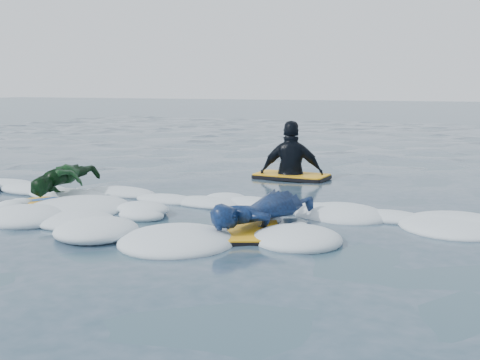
# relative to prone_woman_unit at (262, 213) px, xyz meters

# --- Properties ---
(ground) EXTENTS (120.00, 120.00, 0.00)m
(ground) POSITION_rel_prone_woman_unit_xyz_m (-1.83, -0.59, -0.20)
(ground) COLOR #1B2A42
(ground) RESTS_ON ground
(foam_band) EXTENTS (12.00, 3.10, 0.30)m
(foam_band) POSITION_rel_prone_woman_unit_xyz_m (-1.83, 0.44, -0.20)
(foam_band) COLOR silver
(foam_band) RESTS_ON ground
(prone_woman_unit) EXTENTS (0.94, 1.65, 0.40)m
(prone_woman_unit) POSITION_rel_prone_woman_unit_xyz_m (0.00, 0.00, 0.00)
(prone_woman_unit) COLOR black
(prone_woman_unit) RESTS_ON ground
(prone_child_unit) EXTENTS (0.82, 1.33, 0.49)m
(prone_child_unit) POSITION_rel_prone_woman_unit_xyz_m (-3.14, 0.52, 0.05)
(prone_child_unit) COLOR black
(prone_child_unit) RESTS_ON ground
(waiting_rider_unit) EXTENTS (1.25, 0.71, 1.84)m
(waiting_rider_unit) POSITION_rel_prone_woman_unit_xyz_m (-0.96, 3.63, -0.13)
(waiting_rider_unit) COLOR black
(waiting_rider_unit) RESTS_ON ground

